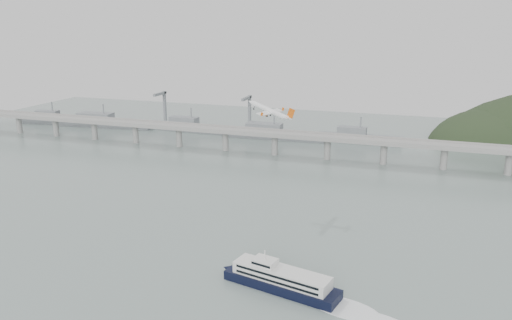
% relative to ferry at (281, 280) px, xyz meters
% --- Properties ---
extents(ground, '(900.00, 900.00, 0.00)m').
position_rel_ferry_xyz_m(ground, '(-42.45, 33.91, -4.79)').
color(ground, slate).
rests_on(ground, ground).
extents(bridge, '(800.00, 22.00, 23.90)m').
position_rel_ferry_xyz_m(bridge, '(-43.61, 233.91, 12.86)').
color(bridge, gray).
rests_on(bridge, ground).
extents(distant_fleet, '(453.00, 60.90, 40.00)m').
position_rel_ferry_xyz_m(distant_fleet, '(-197.81, 298.99, 1.43)').
color(distant_fleet, slate).
rests_on(distant_fleet, ground).
extents(ferry, '(92.61, 31.63, 17.67)m').
position_rel_ferry_xyz_m(ferry, '(0.00, 0.00, 0.00)').
color(ferry, black).
rests_on(ferry, ground).
extents(airliner, '(34.91, 31.89, 13.12)m').
position_rel_ferry_xyz_m(airliner, '(-39.12, 108.66, 60.02)').
color(airliner, white).
rests_on(airliner, ground).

